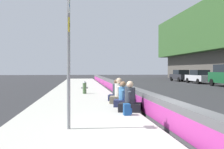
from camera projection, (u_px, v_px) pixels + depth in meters
ground_plane at (175, 132)px, 7.37m from camera, size 160.00×160.00×0.00m
sidewalk_strip at (80, 132)px, 7.05m from camera, size 80.00×4.40×0.14m
jersey_barrier at (175, 117)px, 7.36m from camera, size 76.00×0.45×0.85m
route_sign_post at (69, 52)px, 7.10m from camera, size 0.44×0.09×3.60m
fire_hydrant at (85, 87)px, 17.50m from camera, size 0.26×0.46×0.88m
seated_person_foreground at (130, 102)px, 10.12m from camera, size 0.92×1.00×1.17m
seated_person_middle at (123, 99)px, 11.45m from camera, size 0.82×0.91×1.10m
seated_person_rear at (119, 95)px, 12.60m from camera, size 0.89×1.00×1.21m
seated_person_far at (116, 94)px, 13.74m from camera, size 0.84×0.92×1.09m
backpack at (127, 110)px, 9.29m from camera, size 0.32×0.28×0.40m
parked_car_midline at (199, 77)px, 33.10m from camera, size 4.56×2.07×1.71m
parked_car_far at (181, 75)px, 39.26m from camera, size 4.55×2.05×1.71m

